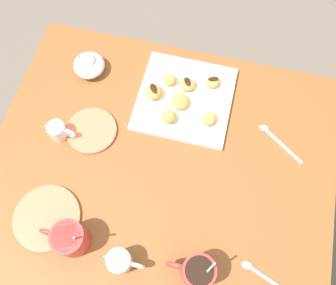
% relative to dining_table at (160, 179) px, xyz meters
% --- Properties ---
extents(ground_plane, '(8.00, 8.00, 0.00)m').
position_rel_dining_table_xyz_m(ground_plane, '(0.00, 0.00, -0.60)').
color(ground_plane, '#665B51').
extents(dining_table, '(1.00, 0.85, 0.73)m').
position_rel_dining_table_xyz_m(dining_table, '(0.00, 0.00, 0.00)').
color(dining_table, brown).
rests_on(dining_table, ground_plane).
extents(pastry_plate_square, '(0.29, 0.29, 0.02)m').
position_rel_dining_table_xyz_m(pastry_plate_square, '(-0.02, -0.23, 0.14)').
color(pastry_plate_square, white).
rests_on(pastry_plate_square, dining_table).
extents(coffee_mug_red_left, '(0.12, 0.08, 0.14)m').
position_rel_dining_table_xyz_m(coffee_mug_red_left, '(-0.16, 0.26, 0.18)').
color(coffee_mug_red_left, red).
rests_on(coffee_mug_red_left, dining_table).
extents(coffee_mug_red_right, '(0.13, 0.09, 0.14)m').
position_rel_dining_table_xyz_m(coffee_mug_red_right, '(0.17, 0.26, 0.18)').
color(coffee_mug_red_right, red).
rests_on(coffee_mug_red_right, dining_table).
extents(cream_pitcher_white, '(0.10, 0.06, 0.07)m').
position_rel_dining_table_xyz_m(cream_pitcher_white, '(0.03, 0.28, 0.17)').
color(cream_pitcher_white, white).
rests_on(cream_pitcher_white, dining_table).
extents(ice_cream_bowl, '(0.10, 0.10, 0.07)m').
position_rel_dining_table_xyz_m(ice_cream_bowl, '(0.30, -0.27, 0.16)').
color(ice_cream_bowl, white).
rests_on(ice_cream_bowl, dining_table).
extents(chocolate_sauce_pitcher, '(0.09, 0.05, 0.06)m').
position_rel_dining_table_xyz_m(chocolate_sauce_pitcher, '(0.31, -0.03, 0.16)').
color(chocolate_sauce_pitcher, white).
rests_on(chocolate_sauce_pitcher, dining_table).
extents(saucer_coral_left, '(0.18, 0.18, 0.01)m').
position_rel_dining_table_xyz_m(saucer_coral_left, '(0.26, 0.22, 0.14)').
color(saucer_coral_left, '#E5704C').
rests_on(saucer_coral_left, dining_table).
extents(saucer_coral_right, '(0.15, 0.15, 0.01)m').
position_rel_dining_table_xyz_m(saucer_coral_right, '(0.23, -0.06, 0.14)').
color(saucer_coral_right, '#E5704C').
rests_on(saucer_coral_right, dining_table).
extents(loose_spoon_near_saucer, '(0.14, 0.10, 0.01)m').
position_rel_dining_table_xyz_m(loose_spoon_near_saucer, '(-0.32, -0.16, 0.13)').
color(loose_spoon_near_saucer, silver).
rests_on(loose_spoon_near_saucer, dining_table).
extents(loose_spoon_by_plate, '(0.16, 0.06, 0.01)m').
position_rel_dining_table_xyz_m(loose_spoon_by_plate, '(-0.33, 0.23, 0.13)').
color(loose_spoon_by_plate, silver).
rests_on(loose_spoon_by_plate, dining_table).
extents(beignet_0, '(0.05, 0.05, 0.03)m').
position_rel_dining_table_xyz_m(beignet_0, '(0.04, -0.27, 0.16)').
color(beignet_0, '#D19347').
rests_on(beignet_0, pastry_plate_square).
extents(beignet_1, '(0.07, 0.07, 0.04)m').
position_rel_dining_table_xyz_m(beignet_1, '(0.07, -0.22, 0.17)').
color(beignet_1, '#D19347').
rests_on(beignet_1, pastry_plate_square).
extents(chocolate_drizzle_1, '(0.04, 0.04, 0.00)m').
position_rel_dining_table_xyz_m(chocolate_drizzle_1, '(0.07, -0.22, 0.19)').
color(chocolate_drizzle_1, black).
rests_on(chocolate_drizzle_1, beignet_1).
extents(beignet_2, '(0.06, 0.06, 0.03)m').
position_rel_dining_table_xyz_m(beignet_2, '(-0.10, -0.30, 0.16)').
color(beignet_2, '#D19347').
rests_on(beignet_2, pastry_plate_square).
extents(chocolate_drizzle_2, '(0.04, 0.03, 0.00)m').
position_rel_dining_table_xyz_m(chocolate_drizzle_2, '(-0.10, -0.30, 0.18)').
color(chocolate_drizzle_2, black).
rests_on(chocolate_drizzle_2, beignet_2).
extents(beignet_3, '(0.05, 0.04, 0.04)m').
position_rel_dining_table_xyz_m(beignet_3, '(0.01, -0.14, 0.17)').
color(beignet_3, '#D19347').
rests_on(beignet_3, pastry_plate_square).
extents(beignet_4, '(0.08, 0.08, 0.03)m').
position_rel_dining_table_xyz_m(beignet_4, '(-0.01, -0.20, 0.16)').
color(beignet_4, '#D19347').
rests_on(beignet_4, pastry_plate_square).
extents(beignet_5, '(0.06, 0.06, 0.03)m').
position_rel_dining_table_xyz_m(beignet_5, '(-0.11, -0.17, 0.16)').
color(beignet_5, '#D19347').
rests_on(beignet_5, pastry_plate_square).
extents(beignet_6, '(0.06, 0.05, 0.03)m').
position_rel_dining_table_xyz_m(beignet_6, '(-0.02, -0.27, 0.16)').
color(beignet_6, '#D19347').
rests_on(beignet_6, pastry_plate_square).
extents(chocolate_drizzle_6, '(0.03, 0.04, 0.00)m').
position_rel_dining_table_xyz_m(chocolate_drizzle_6, '(-0.02, -0.27, 0.18)').
color(chocolate_drizzle_6, black).
rests_on(chocolate_drizzle_6, beignet_6).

